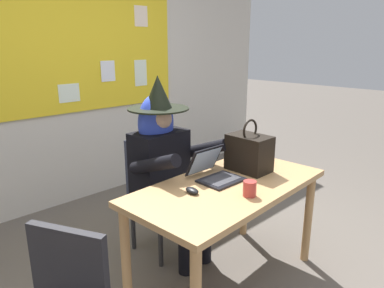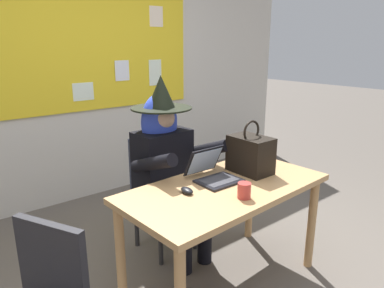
{
  "view_description": "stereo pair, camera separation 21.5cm",
  "coord_description": "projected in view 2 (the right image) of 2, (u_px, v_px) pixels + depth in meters",
  "views": [
    {
      "loc": [
        -1.68,
        -1.31,
        1.63
      ],
      "look_at": [
        -0.03,
        0.39,
        0.95
      ],
      "focal_mm": 33.32,
      "sensor_mm": 36.0,
      "label": 1
    },
    {
      "loc": [
        -1.52,
        -1.45,
        1.63
      ],
      "look_at": [
        -0.03,
        0.39,
        0.95
      ],
      "focal_mm": 33.32,
      "sensor_mm": 36.0,
      "label": 2
    }
  ],
  "objects": [
    {
      "name": "coffee_mug",
      "position": [
        244.0,
        191.0,
        2.11
      ],
      "size": [
        0.08,
        0.08,
        0.09
      ],
      "primitive_type": "cylinder",
      "color": "#B23833",
      "rests_on": "desk_main"
    },
    {
      "name": "laptop",
      "position": [
        213.0,
        173.0,
        2.39
      ],
      "size": [
        0.28,
        0.32,
        0.21
      ],
      "rotation": [
        0.0,
        0.0,
        -0.01
      ],
      "color": "black",
      "rests_on": "desk_main"
    },
    {
      "name": "desk_main",
      "position": [
        225.0,
        199.0,
        2.33
      ],
      "size": [
        1.41,
        0.77,
        0.74
      ],
      "rotation": [
        0.0,
        0.0,
        0.05
      ],
      "color": "tan",
      "rests_on": "ground"
    },
    {
      "name": "person_costumed",
      "position": [
        167.0,
        157.0,
        2.7
      ],
      "size": [
        0.61,
        0.7,
        1.4
      ],
      "rotation": [
        0.0,
        0.0,
        -1.53
      ],
      "color": "black",
      "rests_on": "ground"
    },
    {
      "name": "handbag",
      "position": [
        250.0,
        154.0,
        2.51
      ],
      "size": [
        0.2,
        0.3,
        0.38
      ],
      "rotation": [
        0.0,
        0.0,
        -0.3
      ],
      "color": "black",
      "rests_on": "desk_main"
    },
    {
      "name": "wall_back_bulletin",
      "position": [
        89.0,
        73.0,
        3.67
      ],
      "size": [
        5.68,
        2.23,
        2.61
      ],
      "color": "beige",
      "rests_on": "ground"
    },
    {
      "name": "chair_at_desk",
      "position": [
        159.0,
        186.0,
        2.87
      ],
      "size": [
        0.43,
        0.43,
        0.91
      ],
      "rotation": [
        0.0,
        0.0,
        -1.55
      ],
      "color": "#2D3347",
      "rests_on": "ground"
    },
    {
      "name": "ground_plane",
      "position": [
        231.0,
        288.0,
        2.45
      ],
      "size": [
        24.0,
        24.0,
        0.0
      ],
      "primitive_type": "plane",
      "color": "#5B544C"
    },
    {
      "name": "computer_mouse",
      "position": [
        187.0,
        190.0,
        2.18
      ],
      "size": [
        0.07,
        0.11,
        0.03
      ],
      "primitive_type": "ellipsoid",
      "rotation": [
        0.0,
        0.0,
        -0.12
      ],
      "color": "black",
      "rests_on": "desk_main"
    }
  ]
}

